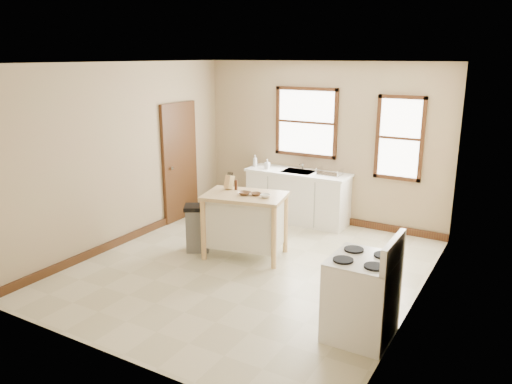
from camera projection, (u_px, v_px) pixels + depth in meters
floor at (249, 268)px, 7.02m from camera, size 5.00×5.00×0.00m
ceiling at (248, 63)px, 6.28m from camera, size 5.00×5.00×0.00m
wall_back at (322, 143)px, 8.73m from camera, size 4.50×0.04×2.80m
wall_left at (124, 155)px, 7.74m from camera, size 0.04×5.00×2.80m
wall_right at (421, 194)px, 5.56m from camera, size 0.04×5.00×2.80m
window_main at (306, 122)px, 8.77m from camera, size 1.17×0.06×1.22m
window_side at (400, 138)px, 8.01m from camera, size 0.77×0.06×1.37m
door_left at (180, 162)px, 8.89m from camera, size 0.06×0.90×2.10m
baseboard_back at (319, 216)px, 9.06m from camera, size 4.50×0.04×0.12m
baseboard_left at (131, 236)px, 8.08m from camera, size 0.04×5.00×0.12m
sink_counter at (298, 196)px, 8.88m from camera, size 1.86×0.62×0.92m
faucet at (303, 163)px, 8.88m from camera, size 0.03×0.03×0.22m
soap_bottle_a at (255, 161)px, 9.10m from camera, size 0.11×0.11×0.22m
soap_bottle_b at (267, 164)px, 8.92m from camera, size 0.09×0.09×0.17m
dish_rack at (330, 172)px, 8.48m from camera, size 0.47×0.40×0.10m
kitchen_island at (245, 225)px, 7.33m from camera, size 1.29×0.97×0.95m
knife_block at (229, 183)px, 7.46m from camera, size 0.12×0.12×0.20m
pepper_grinder at (236, 185)px, 7.42m from camera, size 0.04×0.04×0.15m
bowl_a at (245, 193)px, 7.17m from camera, size 0.18×0.18×0.04m
bowl_b at (256, 194)px, 7.14m from camera, size 0.21×0.21×0.04m
bowl_c at (265, 196)px, 7.03m from camera, size 0.20×0.20×0.05m
trash_bin at (198, 228)px, 7.55m from camera, size 0.48×0.46×0.72m
gas_stove at (362, 286)px, 5.19m from camera, size 0.71×0.72×1.15m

